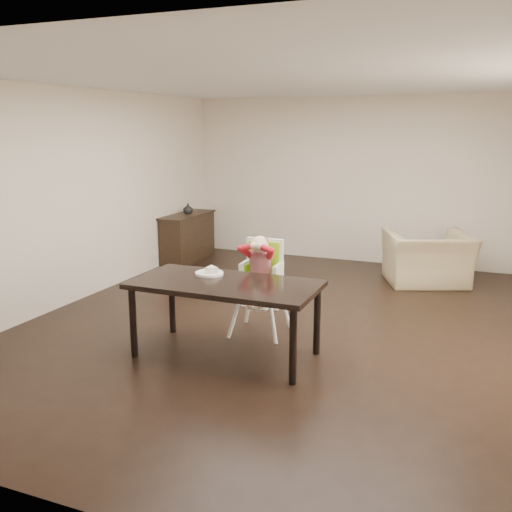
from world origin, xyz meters
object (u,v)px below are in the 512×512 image
Objects in this scene: high_chair at (261,265)px; sideboard at (188,237)px; dining_table at (225,290)px; armchair at (428,250)px.

sideboard is at bearing 128.72° from high_chair.
high_chair reaches higher than sideboard.
dining_table is 4.23m from sideboard.
dining_table is 0.75m from high_chair.
high_chair is 3.13m from armchair.
sideboard reaches higher than dining_table.
sideboard is (-2.43, 2.76, -0.37)m from high_chair.
armchair is 3.91m from sideboard.
sideboard is (-2.36, 3.51, -0.27)m from dining_table.
sideboard is at bearing 123.89° from dining_table.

